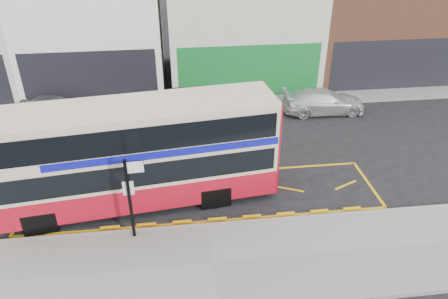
{
  "coord_description": "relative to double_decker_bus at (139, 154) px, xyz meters",
  "views": [
    {
      "loc": [
        -0.88,
        -12.66,
        10.55
      ],
      "look_at": [
        0.91,
        2.0,
        1.86
      ],
      "focal_mm": 35.0,
      "sensor_mm": 36.0,
      "label": 1
    }
  ],
  "objects": [
    {
      "name": "ground",
      "position": [
        2.36,
        -1.54,
        -2.18
      ],
      "size": [
        120.0,
        120.0,
        0.0
      ],
      "primitive_type": "plane",
      "color": "black",
      "rests_on": "ground"
    },
    {
      "name": "pavement",
      "position": [
        2.36,
        -3.84,
        -2.1
      ],
      "size": [
        40.0,
        4.0,
        0.15
      ],
      "primitive_type": "cube",
      "color": "gray",
      "rests_on": "ground"
    },
    {
      "name": "kerb",
      "position": [
        2.36,
        -1.92,
        -2.1
      ],
      "size": [
        40.0,
        0.15,
        0.15
      ],
      "primitive_type": "cube",
      "color": "gray",
      "rests_on": "ground"
    },
    {
      "name": "far_pavement",
      "position": [
        2.36,
        9.46,
        -2.1
      ],
      "size": [
        50.0,
        3.0,
        0.15
      ],
      "primitive_type": "cube",
      "color": "gray",
      "rests_on": "ground"
    },
    {
      "name": "road_markings",
      "position": [
        2.36,
        0.06,
        -2.17
      ],
      "size": [
        14.0,
        3.4,
        0.01
      ],
      "primitive_type": null,
      "color": "#E0A60B",
      "rests_on": "ground"
    },
    {
      "name": "terrace_right",
      "position": [
        14.86,
        13.44,
        2.39
      ],
      "size": [
        9.0,
        8.01,
        10.3
      ],
      "color": "#93563B",
      "rests_on": "ground"
    },
    {
      "name": "double_decker_bus",
      "position": [
        0.0,
        0.0,
        0.0
      ],
      "size": [
        10.59,
        3.6,
        4.15
      ],
      "rotation": [
        0.0,
        0.0,
        0.12
      ],
      "color": "beige",
      "rests_on": "ground"
    },
    {
      "name": "bus_stop_post",
      "position": [
        -0.17,
        -2.2,
        -0.15
      ],
      "size": [
        0.79,
        0.14,
        3.15
      ],
      "rotation": [
        0.0,
        0.0,
        0.05
      ],
      "color": "black",
      "rests_on": "pavement"
    },
    {
      "name": "car_silver",
      "position": [
        -4.97,
        7.99,
        -1.53
      ],
      "size": [
        4.0,
        2.0,
        1.31
      ],
      "primitive_type": "imported",
      "rotation": [
        0.0,
        0.0,
        1.45
      ],
      "color": "#A6A5AA",
      "rests_on": "ground"
    },
    {
      "name": "car_grey",
      "position": [
        2.14,
        7.51,
        -1.47
      ],
      "size": [
        4.54,
        2.53,
        1.42
      ],
      "primitive_type": "imported",
      "rotation": [
        0.0,
        0.0,
        1.82
      ],
      "color": "#43464B",
      "rests_on": "ground"
    },
    {
      "name": "car_white",
      "position": [
        9.6,
        7.04,
        -1.52
      ],
      "size": [
        4.56,
        1.96,
        1.31
      ],
      "primitive_type": "imported",
      "rotation": [
        0.0,
        0.0,
        1.54
      ],
      "color": "silver",
      "rests_on": "ground"
    },
    {
      "name": "street_tree_right",
      "position": [
        11.1,
        10.71,
        1.85
      ],
      "size": [
        2.74,
        2.74,
        5.91
      ],
      "color": "#331E16",
      "rests_on": "ground"
    }
  ]
}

